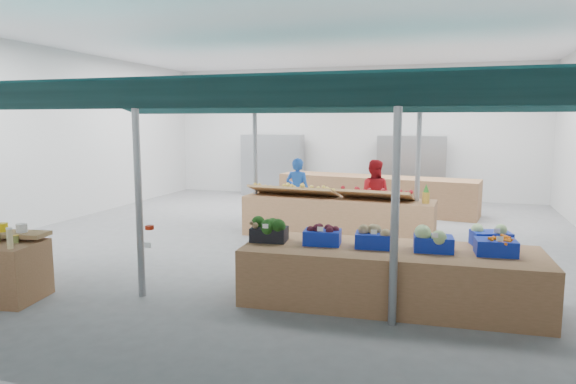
{
  "coord_description": "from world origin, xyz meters",
  "views": [
    {
      "loc": [
        3.08,
        -10.08,
        2.46
      ],
      "look_at": [
        0.42,
        -1.6,
        1.23
      ],
      "focal_mm": 32.0,
      "sensor_mm": 36.0,
      "label": 1
    }
  ],
  "objects_px": {
    "crate_stack": "(390,276)",
    "vendor_left": "(298,192)",
    "veg_counter": "(390,276)",
    "vendor_right": "(373,195)",
    "fruit_counter": "(337,218)"
  },
  "relations": [
    {
      "from": "fruit_counter",
      "to": "crate_stack",
      "type": "relative_size",
      "value": 6.38
    },
    {
      "from": "vendor_right",
      "to": "veg_counter",
      "type": "bearing_deg",
      "value": 103.33
    },
    {
      "from": "veg_counter",
      "to": "crate_stack",
      "type": "distance_m",
      "value": 0.23
    },
    {
      "from": "fruit_counter",
      "to": "vendor_right",
      "type": "xyz_separation_m",
      "value": [
        0.6,
        1.1,
        0.37
      ]
    },
    {
      "from": "crate_stack",
      "to": "veg_counter",
      "type": "bearing_deg",
      "value": -85.71
    },
    {
      "from": "fruit_counter",
      "to": "crate_stack",
      "type": "xyz_separation_m",
      "value": [
        1.49,
        -3.47,
        -0.12
      ]
    },
    {
      "from": "veg_counter",
      "to": "fruit_counter",
      "type": "xyz_separation_m",
      "value": [
        -1.51,
        3.69,
        0.05
      ]
    },
    {
      "from": "vendor_left",
      "to": "veg_counter",
      "type": "bearing_deg",
      "value": 122.09
    },
    {
      "from": "vendor_right",
      "to": "crate_stack",
      "type": "bearing_deg",
      "value": 103.63
    },
    {
      "from": "vendor_left",
      "to": "crate_stack",
      "type": "bearing_deg",
      "value": 123.1
    },
    {
      "from": "crate_stack",
      "to": "vendor_left",
      "type": "xyz_separation_m",
      "value": [
        -2.69,
        4.57,
        0.49
      ]
    },
    {
      "from": "fruit_counter",
      "to": "vendor_left",
      "type": "distance_m",
      "value": 1.67
    },
    {
      "from": "fruit_counter",
      "to": "vendor_left",
      "type": "bearing_deg",
      "value": 140.11
    },
    {
      "from": "veg_counter",
      "to": "fruit_counter",
      "type": "bearing_deg",
      "value": 109.45
    },
    {
      "from": "veg_counter",
      "to": "vendor_left",
      "type": "bearing_deg",
      "value": 116.71
    }
  ]
}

